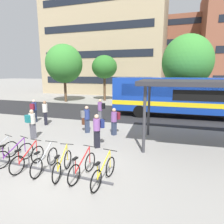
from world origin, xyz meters
TOP-DOWN VIEW (x-y plane):
  - ground at (0.00, 0.00)m, footprint 200.00×200.00m
  - bus_lane_asphalt at (0.00, 10.85)m, footprint 80.00×7.20m
  - city_bus at (4.84, 10.85)m, footprint 12.09×2.90m
  - bike_rack at (-1.46, -0.31)m, footprint 6.90×0.41m
  - parked_bicycle_purple_3 at (-2.25, -0.22)m, footprint 0.67×1.66m
  - parked_bicycle_red_4 at (-1.44, -0.37)m, footprint 0.52×1.72m
  - parked_bicycle_silver_5 at (-0.70, -0.35)m, footprint 0.52×1.72m
  - parked_bicycle_yellow_6 at (0.09, -0.41)m, footprint 0.52×1.71m
  - parked_bicycle_red_7 at (0.84, -0.35)m, footprint 0.52×1.72m
  - parked_bicycle_yellow_8 at (1.66, -0.46)m, footprint 0.52×1.72m
  - transit_shelter at (5.58, 3.97)m, footprint 7.27×3.87m
  - commuter_black_pack_0 at (-1.33, 7.05)m, footprint 0.52×0.34m
  - commuter_maroon_pack_1 at (0.49, 4.56)m, footprint 0.56×0.60m
  - commuter_maroon_pack_2 at (-5.99, 5.63)m, footprint 0.39×0.56m
  - commuter_teal_pack_3 at (-3.62, 2.52)m, footprint 0.48×0.60m
  - commuter_navy_pack_4 at (0.29, 2.41)m, footprint 0.59×0.58m
  - commuter_grey_pack_5 at (-1.25, 4.45)m, footprint 0.59×0.58m
  - commuter_red_pack_6 at (-4.78, 5.26)m, footprint 0.58×0.59m
  - trash_bin at (-2.20, 6.26)m, footprint 0.55×0.55m
  - street_tree_0 at (-4.99, 18.04)m, footprint 3.22×3.22m
  - street_tree_1 at (-9.38, 15.64)m, footprint 4.48×4.48m
  - street_tree_2 at (4.77, 15.36)m, footprint 4.94×4.94m
  - building_left_wing at (-8.61, 29.91)m, footprint 20.70×12.36m
  - building_centre_block at (2.56, 42.86)m, footprint 14.23×13.35m

SIDE VIEW (x-z plane):
  - ground at x=0.00m, z-range 0.00..0.00m
  - bus_lane_asphalt at x=0.00m, z-range 0.00..0.01m
  - bike_rack at x=-1.46m, z-range -0.26..0.44m
  - parked_bicycle_purple_3 at x=-2.25m, z-range -0.11..0.88m
  - parked_bicycle_red_4 at x=-1.44m, z-range -0.11..0.88m
  - parked_bicycle_silver_5 at x=-0.70m, z-range -0.11..0.88m
  - parked_bicycle_yellow_6 at x=0.09m, z-range -0.11..0.88m
  - parked_bicycle_red_7 at x=0.84m, z-range -0.11..0.88m
  - parked_bicycle_yellow_8 at x=1.66m, z-range -0.11..0.88m
  - trash_bin at x=-2.20m, z-range 0.00..1.03m
  - commuter_maroon_pack_1 at x=0.49m, z-range 0.12..1.73m
  - commuter_teal_pack_3 at x=-3.62m, z-range 0.13..1.77m
  - commuter_grey_pack_5 at x=-1.25m, z-range 0.13..1.78m
  - commuter_navy_pack_4 at x=0.29m, z-range 0.13..1.79m
  - commuter_maroon_pack_2 at x=-5.99m, z-range 0.13..1.82m
  - commuter_red_pack_6 at x=-4.78m, z-range 0.14..1.85m
  - commuter_black_pack_0 at x=-1.33m, z-range 0.14..1.86m
  - city_bus at x=4.84m, z-range 0.18..3.38m
  - transit_shelter at x=5.58m, z-range 1.44..4.68m
  - street_tree_0 at x=-4.99m, z-range 1.41..7.21m
  - street_tree_2 at x=4.77m, z-range 1.02..8.35m
  - street_tree_1 at x=-9.38m, z-range 1.17..8.21m
  - building_centre_block at x=2.56m, z-range 0.00..14.77m
  - building_left_wing at x=-8.61m, z-range 0.00..20.30m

